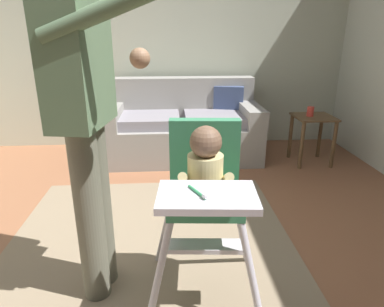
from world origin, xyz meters
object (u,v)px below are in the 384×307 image
Objects in this scene: sippy_cup at (310,111)px; side_table at (313,129)px; high_chair at (205,182)px; couch at (182,127)px; adult_standing at (85,114)px.

side_table is at bearing -0.00° from sippy_cup.
high_chair reaches higher than side_table.
couch is at bearing 166.59° from side_table.
adult_standing is 3.35× the size of side_table.
high_chair is 2.36m from side_table.
sippy_cup is (1.31, 1.91, -0.10)m from high_chair.
high_chair is 1.85× the size of side_table.
adult_standing reaches higher than sippy_cup.
sippy_cup is at bearing 76.13° from couch.
adult_standing is at bearing -135.94° from sippy_cup.
adult_standing reaches higher than high_chair.
sippy_cup is (-0.05, 0.00, 0.19)m from side_table.
adult_standing is at bearing -14.26° from couch.
sippy_cup reaches higher than side_table.
high_chair is 2.32m from sippy_cup.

